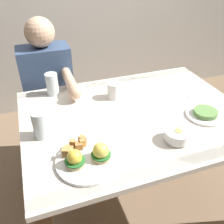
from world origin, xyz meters
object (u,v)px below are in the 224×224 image
object	(u,v)px
fruit_bowl	(177,135)
fork	(201,95)
water_glass_far	(41,126)
side_plate	(205,114)
coffee_mug	(114,90)
eggs_benedict_plate	(87,157)
diner_person	(50,89)
water_glass_near	(52,85)
dining_table	(134,129)

from	to	relation	value
fruit_bowl	fork	xyz separation A→B (m)	(0.37, 0.31, -0.03)
water_glass_far	side_plate	xyz separation A→B (m)	(0.83, -0.12, -0.05)
fork	coffee_mug	bearing A→B (deg)	162.93
eggs_benedict_plate	water_glass_far	distance (m)	0.29
side_plate	diner_person	xyz separation A→B (m)	(-0.73, 0.75, -0.10)
fork	water_glass_far	world-z (taller)	water_glass_far
water_glass_near	fork	bearing A→B (deg)	-20.63
eggs_benedict_plate	side_plate	distance (m)	0.69
eggs_benedict_plate	fruit_bowl	world-z (taller)	eggs_benedict_plate
coffee_mug	diner_person	size ratio (longest dim) A/B	0.10
fork	water_glass_far	distance (m)	0.96
dining_table	water_glass_far	size ratio (longest dim) A/B	8.91
eggs_benedict_plate	water_glass_far	world-z (taller)	water_glass_far
coffee_mug	water_glass_far	bearing A→B (deg)	-152.89
fork	side_plate	world-z (taller)	side_plate
coffee_mug	side_plate	xyz separation A→B (m)	(0.39, -0.35, -0.04)
coffee_mug	water_glass_far	xyz separation A→B (m)	(-0.45, -0.23, 0.01)
diner_person	water_glass_far	bearing A→B (deg)	-99.35
fruit_bowl	side_plate	bearing A→B (deg)	26.23
fruit_bowl	side_plate	world-z (taller)	fruit_bowl
eggs_benedict_plate	coffee_mug	bearing A→B (deg)	58.32
coffee_mug	water_glass_far	size ratio (longest dim) A/B	0.83
water_glass_far	water_glass_near	bearing A→B (deg)	74.51
fork	diner_person	world-z (taller)	diner_person
fork	water_glass_near	bearing A→B (deg)	159.37
fruit_bowl	water_glass_near	bearing A→B (deg)	126.99
eggs_benedict_plate	diner_person	xyz separation A→B (m)	(-0.06, 0.86, -0.11)
dining_table	fork	distance (m)	0.48
dining_table	fruit_bowl	bearing A→B (deg)	-71.37
eggs_benedict_plate	side_plate	bearing A→B (deg)	9.86
coffee_mug	diner_person	distance (m)	0.54
coffee_mug	water_glass_near	world-z (taller)	water_glass_near
diner_person	eggs_benedict_plate	bearing A→B (deg)	-86.27
water_glass_far	side_plate	size ratio (longest dim) A/B	0.67
coffee_mug	fruit_bowl	bearing A→B (deg)	-73.56
eggs_benedict_plate	fruit_bowl	bearing A→B (deg)	-0.70
fruit_bowl	diner_person	xyz separation A→B (m)	(-0.48, 0.87, -0.12)
side_plate	dining_table	bearing A→B (deg)	156.74
dining_table	side_plate	xyz separation A→B (m)	(0.34, -0.15, 0.12)
fruit_bowl	water_glass_far	size ratio (longest dim) A/B	0.89
fork	eggs_benedict_plate	bearing A→B (deg)	-158.74
water_glass_near	diner_person	xyz separation A→B (m)	(-0.01, 0.24, -0.15)
fork	water_glass_far	xyz separation A→B (m)	(-0.96, -0.07, 0.06)
fruit_bowl	coffee_mug	bearing A→B (deg)	106.44
dining_table	side_plate	world-z (taller)	side_plate
diner_person	dining_table	bearing A→B (deg)	-56.85
fork	water_glass_near	distance (m)	0.91
water_glass_near	side_plate	bearing A→B (deg)	-35.14
fruit_bowl	side_plate	distance (m)	0.28
coffee_mug	side_plate	world-z (taller)	coffee_mug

